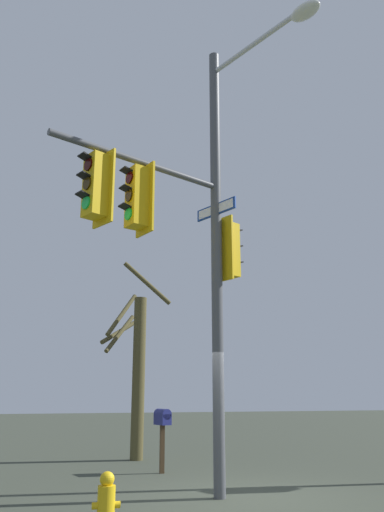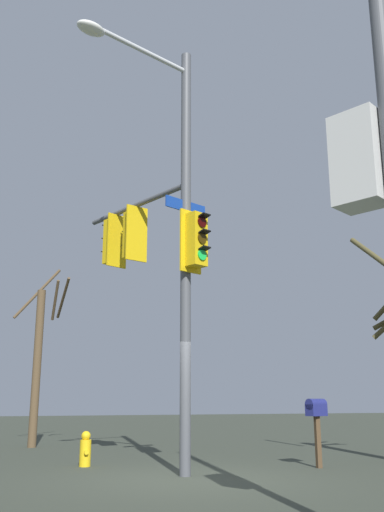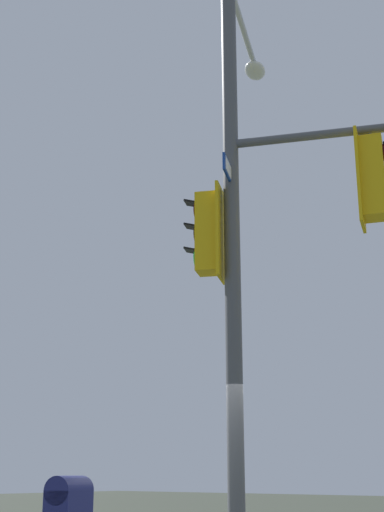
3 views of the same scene
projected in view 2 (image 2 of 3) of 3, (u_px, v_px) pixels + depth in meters
ground_plane at (185, 480)px, 10.19m from camera, size 80.00×80.00×0.00m
main_signal_pole_assembly at (158, 227)px, 12.28m from camera, size 4.59×3.11×8.92m
secondary_pole_assembly at (377, 142)px, 5.94m from camera, size 0.74×0.61×8.23m
fire_hydrant at (85, 450)px, 12.19m from camera, size 0.38×0.24×0.73m
mailbox at (316, 413)px, 12.13m from camera, size 0.36×0.49×1.41m
bare_tree_behind_pole at (39, 357)px, 17.49m from camera, size 1.46×1.63×5.62m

